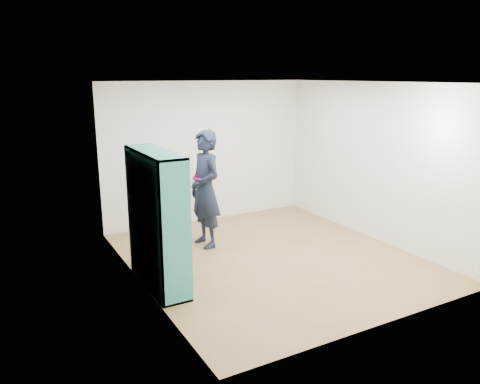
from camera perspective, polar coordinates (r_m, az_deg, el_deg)
floor at (r=7.20m, az=3.84°, el=-7.99°), size 4.50×4.50×0.00m
ceiling at (r=6.67m, az=4.22°, el=13.18°), size 4.50×4.50×0.00m
wall_left at (r=6.00m, az=-12.27°, el=0.24°), size 0.02×4.50×2.60m
wall_right at (r=8.06m, az=16.08°, el=3.53°), size 0.02×4.50×2.60m
wall_back at (r=8.76m, az=-3.99°, el=4.86°), size 4.00×0.02×2.60m
wall_front at (r=5.13m, az=17.74°, el=-2.47°), size 4.00×0.02×2.60m
bookshelf at (r=6.09m, az=-10.29°, el=-3.55°), size 0.39×1.34×1.79m
person at (r=7.43m, az=-4.27°, el=0.36°), size 0.51×0.72×1.88m
smartphone at (r=7.42m, az=-5.69°, el=1.27°), size 0.03×0.09×0.13m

